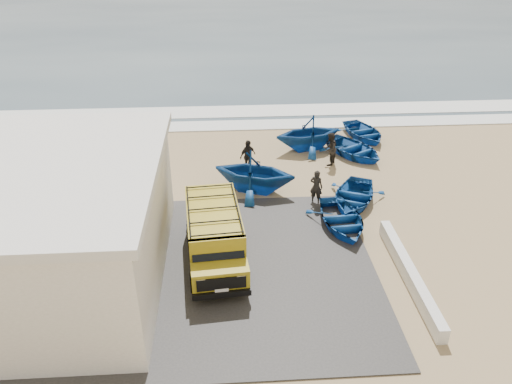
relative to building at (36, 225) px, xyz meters
name	(u,v)px	position (x,y,z in m)	size (l,w,h in m)	color
ground	(259,237)	(7.50, 2.00, -2.16)	(160.00, 160.00, 0.00)	tan
slab	(207,270)	(5.50, 0.00, -2.14)	(12.00, 10.00, 0.05)	#393734
ocean	(230,9)	(7.50, 58.00, -2.16)	(180.00, 88.00, 0.01)	#385166
surf_line	(245,125)	(7.50, 14.00, -2.13)	(180.00, 1.60, 0.06)	white
surf_wash	(243,111)	(7.50, 16.50, -2.14)	(180.00, 2.20, 0.04)	white
building	(36,225)	(0.00, 0.00, 0.00)	(8.40, 9.40, 4.30)	white
parapet	(409,274)	(12.50, -1.00, -1.89)	(0.35, 6.00, 0.55)	silver
van	(214,234)	(5.82, 0.67, -1.05)	(2.31, 4.97, 2.07)	#B29B1A
boat_near_left	(342,220)	(10.89, 2.51, -1.81)	(2.44, 3.42, 0.71)	#124792
boat_near_right	(353,196)	(11.81, 4.36, -1.80)	(2.48, 3.47, 0.72)	#124792
boat_mid_left	(254,172)	(7.57, 5.79, -1.18)	(3.22, 3.73, 1.96)	#124792
boat_mid_right	(353,149)	(13.01, 9.32, -1.78)	(2.62, 3.67, 0.76)	#124792
boat_far_left	(308,133)	(10.74, 10.31, -1.22)	(3.11, 3.60, 1.90)	#124792
boat_far_right	(364,132)	(14.15, 11.66, -1.81)	(2.45, 3.43, 0.71)	#124792
fisherman_front	(316,187)	(10.19, 4.55, -1.38)	(0.57, 0.37, 1.57)	black
fisherman_middle	(330,149)	(11.54, 8.35, -1.32)	(0.82, 0.64, 1.70)	black
fisherman_back	(248,156)	(7.38, 7.84, -1.34)	(0.96, 0.40, 1.65)	black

